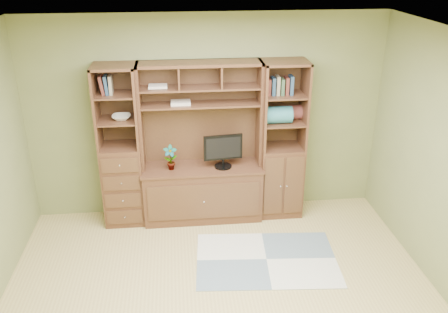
{
  "coord_description": "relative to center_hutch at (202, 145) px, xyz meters",
  "views": [
    {
      "loc": [
        -0.39,
        -3.7,
        3.3
      ],
      "look_at": [
        0.14,
        1.2,
        1.1
      ],
      "focal_mm": 38.0,
      "sensor_mm": 36.0,
      "label": 1
    }
  ],
  "objects": [
    {
      "name": "right_tower",
      "position": [
        1.02,
        0.04,
        0.0
      ],
      "size": [
        0.55,
        0.45,
        2.05
      ],
      "primitive_type": "cube",
      "color": "#4C2C1A",
      "rests_on": "ground"
    },
    {
      "name": "monitor",
      "position": [
        0.26,
        -0.03,
        0.0
      ],
      "size": [
        0.51,
        0.27,
        0.6
      ],
      "primitive_type": "cube",
      "rotation": [
        0.0,
        0.0,
        0.11
      ],
      "color": "black",
      "rests_on": "center_hutch"
    },
    {
      "name": "blanket_red",
      "position": [
        1.18,
        0.12,
        0.35
      ],
      "size": [
        0.32,
        0.18,
        0.18
      ],
      "primitive_type": "cube",
      "color": "brown",
      "rests_on": "right_tower"
    },
    {
      "name": "rug",
      "position": [
        0.66,
        -1.03,
        -1.02
      ],
      "size": [
        1.67,
        1.18,
        0.01
      ],
      "primitive_type": "cube",
      "rotation": [
        0.0,
        0.0,
        -0.08
      ],
      "color": "#A1A6A6",
      "rests_on": "ground"
    },
    {
      "name": "blanket_teal",
      "position": [
        0.93,
        -0.01,
        0.37
      ],
      "size": [
        0.36,
        0.21,
        0.21
      ],
      "primitive_type": "cube",
      "color": "#2D6F78",
      "rests_on": "right_tower"
    },
    {
      "name": "bowl",
      "position": [
        -0.95,
        0.04,
        0.39
      ],
      "size": [
        0.22,
        0.22,
        0.05
      ],
      "primitive_type": "imported",
      "color": "white",
      "rests_on": "left_tower"
    },
    {
      "name": "left_tower",
      "position": [
        -1.0,
        0.04,
        0.0
      ],
      "size": [
        0.5,
        0.45,
        2.05
      ],
      "primitive_type": "cube",
      "color": "#4C2C1A",
      "rests_on": "ground"
    },
    {
      "name": "orchid",
      "position": [
        -0.39,
        -0.03,
        -0.13
      ],
      "size": [
        0.17,
        0.11,
        0.32
      ],
      "primitive_type": "imported",
      "color": "#B95B3E",
      "rests_on": "center_hutch"
    },
    {
      "name": "center_hutch",
      "position": [
        0.0,
        0.0,
        0.0
      ],
      "size": [
        1.54,
        0.53,
        2.05
      ],
      "primitive_type": "cube",
      "color": "#4C2C1A",
      "rests_on": "ground"
    },
    {
      "name": "magazines",
      "position": [
        -0.24,
        0.09,
        0.53
      ],
      "size": [
        0.24,
        0.17,
        0.04
      ],
      "primitive_type": "cube",
      "color": "beige",
      "rests_on": "center_hutch"
    },
    {
      "name": "room",
      "position": [
        0.09,
        -1.73,
        0.28
      ],
      "size": [
        4.6,
        4.1,
        2.64
      ],
      "color": "tan",
      "rests_on": "ground"
    }
  ]
}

